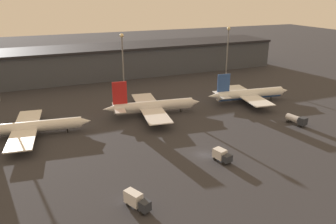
% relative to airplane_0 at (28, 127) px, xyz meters
% --- Properties ---
extents(ground, '(600.00, 600.00, 0.00)m').
position_rel_airplane_0_xyz_m(ground, '(44.10, -31.90, -3.00)').
color(ground, '#2D2D33').
extents(terminal_building, '(182.76, 27.55, 15.76)m').
position_rel_airplane_0_xyz_m(terminal_building, '(44.10, 68.47, 4.92)').
color(terminal_building, '#3D424C').
rests_on(terminal_building, ground).
extents(airplane_0, '(37.56, 33.50, 12.38)m').
position_rel_airplane_0_xyz_m(airplane_0, '(0.00, 0.00, 0.00)').
color(airplane_0, white).
rests_on(airplane_0, ground).
extents(airplane_1, '(36.40, 34.49, 13.27)m').
position_rel_airplane_0_xyz_m(airplane_1, '(42.02, 3.11, 0.27)').
color(airplane_1, silver).
rests_on(airplane_1, ground).
extents(airplane_2, '(36.04, 29.88, 12.39)m').
position_rel_airplane_0_xyz_m(airplane_2, '(83.37, 2.04, 0.31)').
color(airplane_2, white).
rests_on(airplane_2, ground).
extents(service_vehicle_0, '(3.76, 7.45, 3.26)m').
position_rel_airplane_0_xyz_m(service_vehicle_0, '(83.67, -24.54, -1.17)').
color(service_vehicle_0, '#282D38').
rests_on(service_vehicle_0, ground).
extents(service_vehicle_1, '(3.76, 5.63, 3.22)m').
position_rel_airplane_0_xyz_m(service_vehicle_1, '(46.79, -37.04, -1.21)').
color(service_vehicle_1, '#282D38').
rests_on(service_vehicle_1, ground).
extents(service_vehicle_2, '(4.58, 6.61, 3.54)m').
position_rel_airplane_0_xyz_m(service_vehicle_2, '(19.89, -47.68, -1.05)').
color(service_vehicle_2, '#282D38').
rests_on(service_vehicle_2, ground).
extents(lamp_post_1, '(1.80, 1.80, 25.02)m').
position_rel_airplane_0_xyz_m(lamp_post_1, '(42.12, 42.40, 12.91)').
color(lamp_post_1, slate).
rests_on(lamp_post_1, ground).
extents(lamp_post_2, '(1.80, 1.80, 25.80)m').
position_rel_airplane_0_xyz_m(lamp_post_2, '(97.92, 42.40, 13.34)').
color(lamp_post_2, slate).
rests_on(lamp_post_2, ground).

